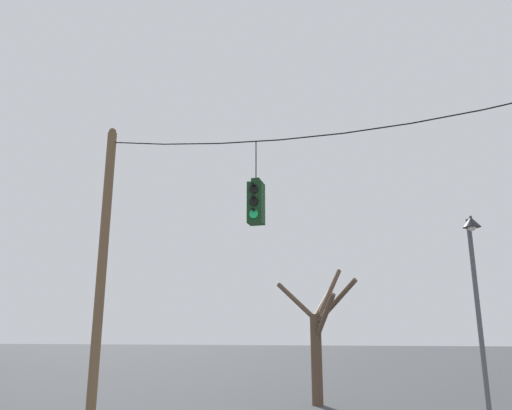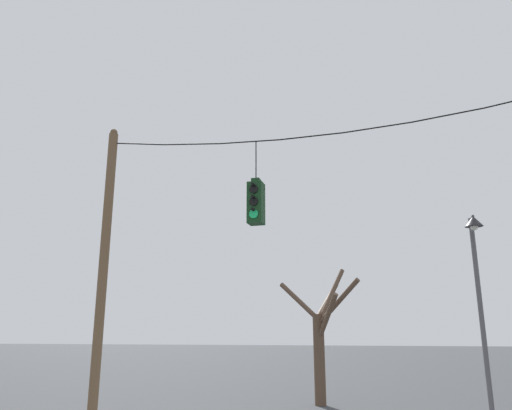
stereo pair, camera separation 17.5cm
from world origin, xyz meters
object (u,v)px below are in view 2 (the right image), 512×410
object	(u,v)px
utility_pole_left	(103,269)
bare_tree	(322,334)
street_lamp	(478,274)
traffic_light_over_intersection	(256,202)

from	to	relation	value
utility_pole_left	bare_tree	xyz separation A→B (m)	(4.31, 5.60, -1.49)
street_lamp	bare_tree	xyz separation A→B (m)	(-4.32, 2.71, -1.41)
utility_pole_left	traffic_light_over_intersection	xyz separation A→B (m)	(3.81, -0.01, 1.35)
traffic_light_over_intersection	bare_tree	distance (m)	6.30
traffic_light_over_intersection	street_lamp	bearing A→B (deg)	30.94
utility_pole_left	street_lamp	xyz separation A→B (m)	(8.63, 2.89, -0.07)
utility_pole_left	bare_tree	bearing A→B (deg)	52.36
bare_tree	traffic_light_over_intersection	bearing A→B (deg)	-95.18
utility_pole_left	street_lamp	world-z (taller)	utility_pole_left
utility_pole_left	traffic_light_over_intersection	bearing A→B (deg)	-0.13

